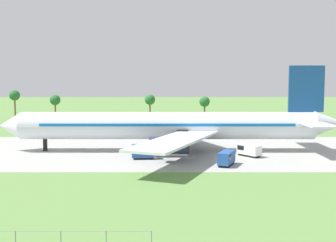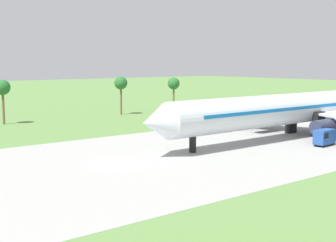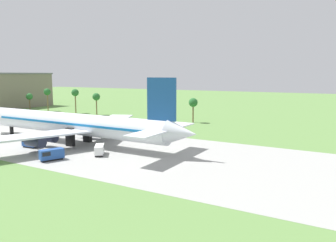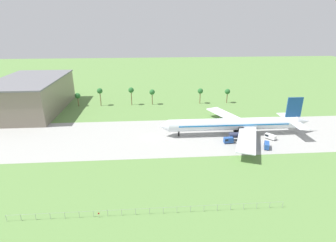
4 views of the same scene
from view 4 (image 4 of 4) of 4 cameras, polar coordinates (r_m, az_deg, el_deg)
ground_plane at (r=128.08m, az=-4.24°, el=-3.42°), size 600.00×600.00×0.00m
taxiway_strip at (r=128.08m, az=-4.24°, el=-3.42°), size 320.00×44.00×0.02m
jet_airliner at (r=132.53m, az=14.62°, el=-0.65°), size 75.36×60.27×18.46m
baggage_tug at (r=123.73m, az=20.69°, el=-5.01°), size 3.86×5.55×2.57m
fuel_truck at (r=123.55m, az=12.96°, el=-4.09°), size 4.41×2.30×2.87m
catering_van at (r=133.96m, az=21.32°, el=-3.15°), size 4.63×5.23×2.37m
perimeter_fence at (r=80.18m, az=-4.06°, el=-18.76°), size 80.10×0.10×2.10m
no_stopping_sign at (r=81.62m, az=-14.84°, el=-19.06°), size 0.44×0.08×1.68m
terminal_building at (r=183.21m, az=-27.63°, el=5.06°), size 36.72×61.20×20.17m
palm_tree_row at (r=175.30m, az=-4.21°, el=6.27°), size 103.53×3.60×12.04m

